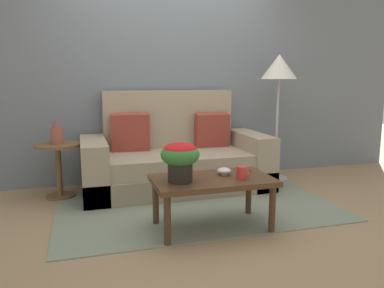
{
  "coord_description": "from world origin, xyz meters",
  "views": [
    {
      "loc": [
        -1.06,
        -3.32,
        1.23
      ],
      "look_at": [
        -0.04,
        0.1,
        0.62
      ],
      "focal_mm": 35.48,
      "sensor_mm": 36.0,
      "label": 1
    }
  ],
  "objects_px": {
    "side_table": "(59,161)",
    "couch": "(175,161)",
    "table_vase": "(57,135)",
    "coffee_table": "(212,185)",
    "floor_lamp": "(279,73)",
    "potted_plant": "(180,157)",
    "snack_bowl": "(224,171)",
    "coffee_mug": "(242,173)"
  },
  "relations": [
    {
      "from": "couch",
      "to": "side_table",
      "type": "xyz_separation_m",
      "value": [
        -1.25,
        0.01,
        0.08
      ]
    },
    {
      "from": "couch",
      "to": "coffee_table",
      "type": "bearing_deg",
      "value": -89.82
    },
    {
      "from": "potted_plant",
      "to": "snack_bowl",
      "type": "bearing_deg",
      "value": 13.63
    },
    {
      "from": "side_table",
      "to": "potted_plant",
      "type": "xyz_separation_m",
      "value": [
        0.97,
        -1.29,
        0.24
      ]
    },
    {
      "from": "snack_bowl",
      "to": "coffee_mug",
      "type": "bearing_deg",
      "value": -62.27
    },
    {
      "from": "couch",
      "to": "coffee_mug",
      "type": "relative_size",
      "value": 15.26
    },
    {
      "from": "couch",
      "to": "potted_plant",
      "type": "xyz_separation_m",
      "value": [
        -0.28,
        -1.28,
        0.31
      ]
    },
    {
      "from": "coffee_table",
      "to": "snack_bowl",
      "type": "distance_m",
      "value": 0.17
    },
    {
      "from": "potted_plant",
      "to": "side_table",
      "type": "bearing_deg",
      "value": 126.92
    },
    {
      "from": "potted_plant",
      "to": "snack_bowl",
      "type": "distance_m",
      "value": 0.45
    },
    {
      "from": "coffee_table",
      "to": "floor_lamp",
      "type": "relative_size",
      "value": 0.64
    },
    {
      "from": "couch",
      "to": "table_vase",
      "type": "bearing_deg",
      "value": 178.7
    },
    {
      "from": "coffee_table",
      "to": "table_vase",
      "type": "xyz_separation_m",
      "value": [
        -1.25,
        1.27,
        0.29
      ]
    },
    {
      "from": "couch",
      "to": "coffee_table",
      "type": "distance_m",
      "value": 1.25
    },
    {
      "from": "couch",
      "to": "snack_bowl",
      "type": "xyz_separation_m",
      "value": [
        0.13,
        -1.18,
        0.15
      ]
    },
    {
      "from": "coffee_table",
      "to": "table_vase",
      "type": "distance_m",
      "value": 1.81
    },
    {
      "from": "couch",
      "to": "table_vase",
      "type": "height_order",
      "value": "couch"
    },
    {
      "from": "coffee_table",
      "to": "potted_plant",
      "type": "distance_m",
      "value": 0.38
    },
    {
      "from": "side_table",
      "to": "table_vase",
      "type": "distance_m",
      "value": 0.27
    },
    {
      "from": "coffee_table",
      "to": "floor_lamp",
      "type": "bearing_deg",
      "value": 44.72
    },
    {
      "from": "potted_plant",
      "to": "table_vase",
      "type": "bearing_deg",
      "value": 126.59
    },
    {
      "from": "potted_plant",
      "to": "floor_lamp",
      "type": "bearing_deg",
      "value": 39.8
    },
    {
      "from": "table_vase",
      "to": "coffee_mug",
      "type": "bearing_deg",
      "value": -43.15
    },
    {
      "from": "floor_lamp",
      "to": "couch",
      "type": "bearing_deg",
      "value": -178.94
    },
    {
      "from": "side_table",
      "to": "floor_lamp",
      "type": "bearing_deg",
      "value": 0.31
    },
    {
      "from": "potted_plant",
      "to": "coffee_mug",
      "type": "relative_size",
      "value": 2.33
    },
    {
      "from": "potted_plant",
      "to": "snack_bowl",
      "type": "relative_size",
      "value": 2.62
    },
    {
      "from": "coffee_table",
      "to": "potted_plant",
      "type": "height_order",
      "value": "potted_plant"
    },
    {
      "from": "snack_bowl",
      "to": "floor_lamp",
      "type": "bearing_deg",
      "value": 46.18
    },
    {
      "from": "couch",
      "to": "coffee_table",
      "type": "relative_size",
      "value": 2.09
    },
    {
      "from": "potted_plant",
      "to": "couch",
      "type": "bearing_deg",
      "value": 77.73
    },
    {
      "from": "table_vase",
      "to": "floor_lamp",
      "type": "bearing_deg",
      "value": -0.1
    },
    {
      "from": "couch",
      "to": "floor_lamp",
      "type": "xyz_separation_m",
      "value": [
        1.28,
        0.02,
        0.98
      ]
    },
    {
      "from": "floor_lamp",
      "to": "potted_plant",
      "type": "relative_size",
      "value": 4.88
    },
    {
      "from": "floor_lamp",
      "to": "table_vase",
      "type": "distance_m",
      "value": 2.61
    },
    {
      "from": "couch",
      "to": "snack_bowl",
      "type": "distance_m",
      "value": 1.2
    },
    {
      "from": "coffee_table",
      "to": "coffee_mug",
      "type": "xyz_separation_m",
      "value": [
        0.21,
        -0.1,
        0.11
      ]
    },
    {
      "from": "coffee_table",
      "to": "side_table",
      "type": "xyz_separation_m",
      "value": [
        -1.25,
        1.25,
        0.02
      ]
    },
    {
      "from": "coffee_table",
      "to": "side_table",
      "type": "relative_size",
      "value": 1.71
    },
    {
      "from": "side_table",
      "to": "couch",
      "type": "bearing_deg",
      "value": -0.46
    },
    {
      "from": "coffee_table",
      "to": "snack_bowl",
      "type": "relative_size",
      "value": 8.23
    },
    {
      "from": "couch",
      "to": "side_table",
      "type": "height_order",
      "value": "couch"
    }
  ]
}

